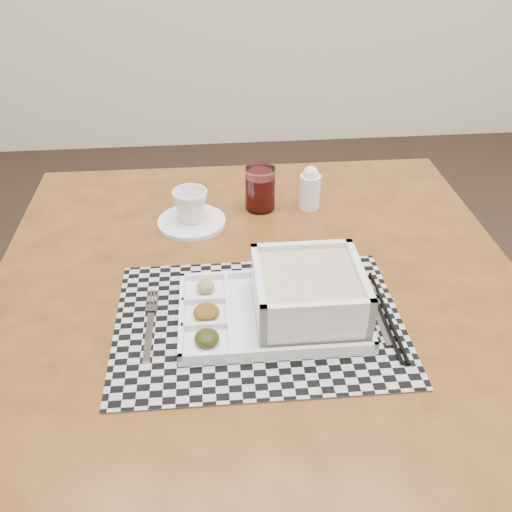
% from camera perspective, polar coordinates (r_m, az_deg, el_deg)
% --- Properties ---
extents(dining_table, '(1.02, 1.02, 0.76)m').
position_cam_1_polar(dining_table, '(1.14, 0.27, -5.58)').
color(dining_table, '#4D280E').
rests_on(dining_table, ground).
extents(placemat, '(0.50, 0.36, 0.00)m').
position_cam_1_polar(placemat, '(0.99, 0.30, -6.58)').
color(placemat, '#A7A7AE').
rests_on(placemat, dining_table).
extents(serving_tray, '(0.32, 0.22, 0.10)m').
position_cam_1_polar(serving_tray, '(0.98, 4.20, -4.33)').
color(serving_tray, white).
rests_on(serving_tray, placemat).
extents(fork, '(0.02, 0.19, 0.00)m').
position_cam_1_polar(fork, '(1.00, -10.55, -6.53)').
color(fork, silver).
rests_on(fork, placemat).
extents(spoon, '(0.04, 0.18, 0.01)m').
position_cam_1_polar(spoon, '(1.06, 11.21, -3.72)').
color(spoon, silver).
rests_on(spoon, placemat).
extents(chopsticks, '(0.02, 0.24, 0.01)m').
position_cam_1_polar(chopsticks, '(1.02, 12.75, -5.72)').
color(chopsticks, black).
rests_on(chopsticks, placemat).
extents(saucer, '(0.15, 0.15, 0.01)m').
position_cam_1_polar(saucer, '(1.27, -6.45, 3.41)').
color(saucer, white).
rests_on(saucer, dining_table).
extents(cup, '(0.08, 0.08, 0.07)m').
position_cam_1_polar(cup, '(1.24, -6.57, 5.02)').
color(cup, white).
rests_on(cup, saucer).
extents(juice_glass, '(0.07, 0.07, 0.10)m').
position_cam_1_polar(juice_glass, '(1.30, 0.42, 6.62)').
color(juice_glass, white).
rests_on(juice_glass, dining_table).
extents(creamer_bottle, '(0.05, 0.05, 0.10)m').
position_cam_1_polar(creamer_bottle, '(1.31, 5.42, 6.77)').
color(creamer_bottle, white).
rests_on(creamer_bottle, dining_table).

